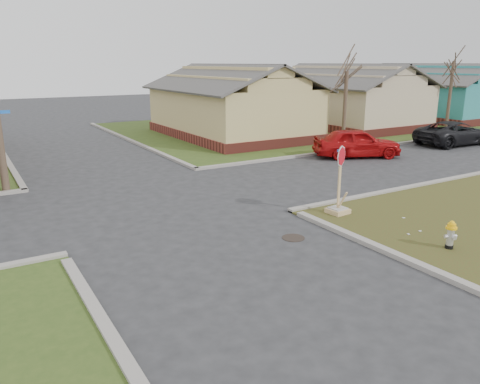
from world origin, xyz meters
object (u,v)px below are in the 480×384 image
fire_hydrant (451,233)px  stop_sign (338,199)px  dark_pickup (454,133)px  red_sedan (357,143)px

fire_hydrant → stop_sign: size_ratio=0.34×
fire_hydrant → dark_pickup: dark_pickup is taller
fire_hydrant → red_sedan: 12.45m
red_sedan → dark_pickup: size_ratio=0.88×
fire_hydrant → stop_sign: (-0.47, 3.73, 0.06)m
fire_hydrant → stop_sign: 3.76m
fire_hydrant → red_sedan: bearing=80.8°
fire_hydrant → dark_pickup: (14.58, 10.18, 0.23)m
stop_sign → red_sedan: bearing=37.8°
fire_hydrant → red_sedan: (6.86, 10.38, 0.28)m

